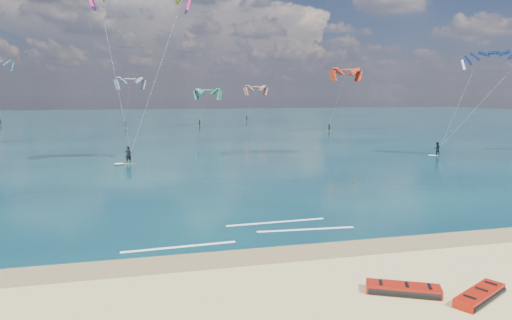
{
  "coord_description": "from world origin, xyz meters",
  "views": [
    {
      "loc": [
        -5.41,
        -17.09,
        7.63
      ],
      "look_at": [
        0.65,
        8.0,
        3.83
      ],
      "focal_mm": 32.0,
      "sensor_mm": 36.0,
      "label": 1
    }
  ],
  "objects_px": {
    "packed_kite_mid": "(403,293)",
    "kitesurfer_far": "(466,99)",
    "packed_kite_left": "(479,300)",
    "kitesurfer_main": "(134,64)"
  },
  "relations": [
    {
      "from": "packed_kite_left",
      "to": "packed_kite_mid",
      "type": "xyz_separation_m",
      "value": [
        -2.5,
        1.13,
        0.0
      ]
    },
    {
      "from": "kitesurfer_main",
      "to": "kitesurfer_far",
      "type": "relative_size",
      "value": 1.5
    },
    {
      "from": "packed_kite_mid",
      "to": "kitesurfer_far",
      "type": "xyz_separation_m",
      "value": [
        26.93,
        31.43,
        6.97
      ]
    },
    {
      "from": "kitesurfer_main",
      "to": "kitesurfer_far",
      "type": "xyz_separation_m",
      "value": [
        37.25,
        -1.88,
        -3.56
      ]
    },
    {
      "from": "packed_kite_mid",
      "to": "packed_kite_left",
      "type": "bearing_deg",
      "value": 1.46
    },
    {
      "from": "packed_kite_mid",
      "to": "kitesurfer_main",
      "type": "height_order",
      "value": "kitesurfer_main"
    },
    {
      "from": "packed_kite_left",
      "to": "kitesurfer_far",
      "type": "relative_size",
      "value": 0.22
    },
    {
      "from": "packed_kite_left",
      "to": "packed_kite_mid",
      "type": "bearing_deg",
      "value": 128.06
    },
    {
      "from": "kitesurfer_far",
      "to": "kitesurfer_main",
      "type": "bearing_deg",
      "value": 152.64
    },
    {
      "from": "packed_kite_mid",
      "to": "kitesurfer_far",
      "type": "height_order",
      "value": "kitesurfer_far"
    }
  ]
}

